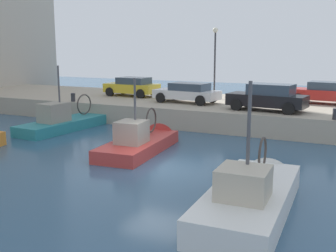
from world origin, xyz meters
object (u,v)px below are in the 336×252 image
Objects in this scene: parked_car_white at (187,92)px; mooring_bollard_mid at (73,97)px; fishing_boat_white at (252,205)px; parked_car_yellow at (132,86)px; quay_streetlamp at (215,51)px; mooring_bollard_south at (336,114)px; fishing_boat_teal at (70,126)px; parked_car_black at (268,97)px; fishing_boat_red at (143,147)px; parked_car_red at (326,92)px.

mooring_bollard_mid is at bearing 111.14° from parked_car_white.
fishing_boat_white reaches higher than mooring_bollard_mid.
mooring_bollard_mid is at bearing 156.62° from parked_car_yellow.
mooring_bollard_south is at bearing -124.41° from quay_streetlamp.
fishing_boat_teal reaches higher than parked_car_black.
fishing_boat_red reaches higher than parked_car_red.
quay_streetlamp reaches higher than mooring_bollard_mid.
fishing_boat_teal is 1.60× the size of parked_car_red.
fishing_boat_teal is 7.63m from parked_car_white.
quay_streetlamp is at bearing -14.63° from parked_car_white.
fishing_boat_red is 1.28× the size of quay_streetlamp.
fishing_boat_red is 9.55m from mooring_bollard_south.
parked_car_red reaches higher than parked_car_white.
mooring_bollard_south is 0.11× the size of quay_streetlamp.
fishing_boat_red is at bearing 123.25° from mooring_bollard_south.
fishing_boat_teal is 14.57m from mooring_bollard_south.
parked_car_black is 3.96m from mooring_bollard_south.
mooring_bollard_south and mooring_bollard_mid have the same top height.
parked_car_black is (-2.90, -10.47, 0.05)m from parked_car_yellow.
quay_streetlamp is at bearing 47.93° from parked_car_black.
parked_car_white is 7.88× the size of mooring_bollard_mid.
mooring_bollard_mid is (10.03, 14.49, 1.37)m from fishing_boat_white.
mooring_bollard_south is at bearing -90.00° from mooring_bollard_mid.
mooring_bollard_south is at bearing -79.88° from fishing_boat_teal.
quay_streetlamp is (4.17, 4.62, 2.49)m from parked_car_black.
fishing_boat_teal is 1.77× the size of parked_car_yellow.
parked_car_red is 8.03× the size of mooring_bollard_mid.
fishing_boat_teal is at bearing 134.89° from parked_car_white.
mooring_bollard_mid is (2.55, 1.71, 1.33)m from fishing_boat_teal.
parked_car_white is at bearing -45.11° from fishing_boat_teal.
fishing_boat_red is 11.67m from quay_streetlamp.
parked_car_black is at bearing 10.46° from fishing_boat_white.
parked_car_white is 5.52m from parked_car_black.
parked_car_white is 8.70m from parked_car_red.
parked_car_black is at bearing 67.79° from mooring_bollard_south.
fishing_boat_red is 11.24× the size of mooring_bollard_mid.
fishing_boat_red is (4.85, 6.40, 0.02)m from fishing_boat_white.
parked_car_yellow is at bearing 32.90° from fishing_boat_red.
parked_car_red is 6.10m from mooring_bollard_south.
mooring_bollard_south is at bearing -106.66° from parked_car_white.
mooring_bollard_mid is 0.11× the size of quay_streetlamp.
parked_car_red is at bearing -30.53° from parked_car_black.
parked_car_white is 0.98× the size of parked_car_red.
parked_car_white is at bearing 77.28° from parked_car_black.
quay_streetlamp is (5.65, 8.25, 2.98)m from mooring_bollard_south.
fishing_boat_white is at bearing 178.07° from parked_car_red.
parked_car_red is (11.19, -6.94, 1.79)m from fishing_boat_red.
parked_car_white is 1.09× the size of parked_car_yellow.
parked_car_yellow is at bearing 71.63° from parked_car_white.
fishing_boat_white reaches higher than fishing_boat_teal.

